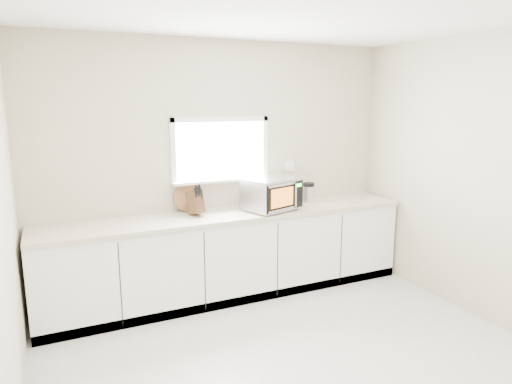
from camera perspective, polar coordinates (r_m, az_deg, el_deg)
ground at (r=3.76m, az=7.44°, el=-22.24°), size 4.00×4.00×0.00m
back_wall at (r=4.98m, az=-4.46°, el=3.17°), size 4.00×0.17×2.70m
cabinets at (r=4.93m, az=-3.08°, el=-7.97°), size 3.92×0.60×0.88m
countertop at (r=4.79m, az=-3.10°, el=-2.81°), size 3.92×0.64×0.04m
microwave at (r=4.85m, az=1.97°, el=-0.16°), size 0.64×0.56×0.35m
knife_block at (r=4.68m, az=-7.56°, el=-1.22°), size 0.16×0.25×0.33m
cutting_board at (r=4.86m, az=-8.49°, el=-0.64°), size 0.30×0.07×0.30m
coffee_grinder at (r=5.27m, az=6.59°, el=-0.04°), size 0.15×0.15×0.23m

